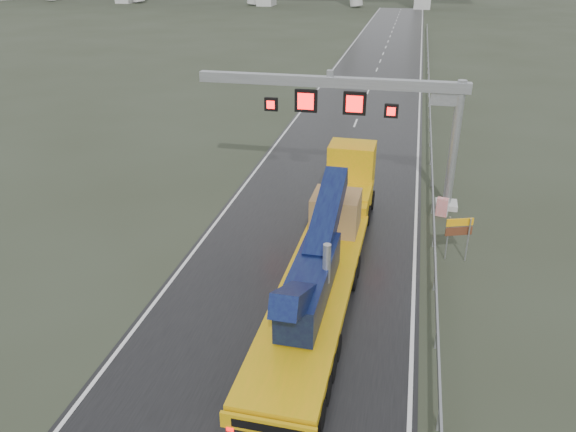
% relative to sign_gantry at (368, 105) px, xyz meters
% --- Properties ---
extents(ground, '(400.00, 400.00, 0.00)m').
position_rel_sign_gantry_xyz_m(ground, '(-2.10, -17.99, -5.61)').
color(ground, '#2B3022').
rests_on(ground, ground).
extents(road, '(11.00, 200.00, 0.02)m').
position_rel_sign_gantry_xyz_m(road, '(-2.10, 22.01, -5.60)').
color(road, black).
rests_on(road, ground).
extents(guardrail, '(0.20, 140.00, 1.40)m').
position_rel_sign_gantry_xyz_m(guardrail, '(4.00, 12.01, -4.91)').
color(guardrail, gray).
rests_on(guardrail, ground).
extents(sign_gantry, '(14.90, 1.20, 7.42)m').
position_rel_sign_gantry_xyz_m(sign_gantry, '(0.00, 0.00, 0.00)').
color(sign_gantry, '#AAAAA5').
rests_on(sign_gantry, ground).
extents(heavy_haul_truck, '(3.07, 19.03, 4.46)m').
position_rel_sign_gantry_xyz_m(heavy_haul_truck, '(-0.71, -7.73, -3.89)').
color(heavy_haul_truck, '#E29E0C').
rests_on(heavy_haul_truck, ground).
extents(exit_sign_pair, '(1.23, 0.49, 2.20)m').
position_rel_sign_gantry_xyz_m(exit_sign_pair, '(5.00, -6.11, -4.07)').
color(exit_sign_pair, gray).
rests_on(exit_sign_pair, ground).
extents(striped_barrier, '(0.67, 0.46, 1.04)m').
position_rel_sign_gantry_xyz_m(striped_barrier, '(4.50, -1.22, -5.09)').
color(striped_barrier, red).
rests_on(striped_barrier, ground).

